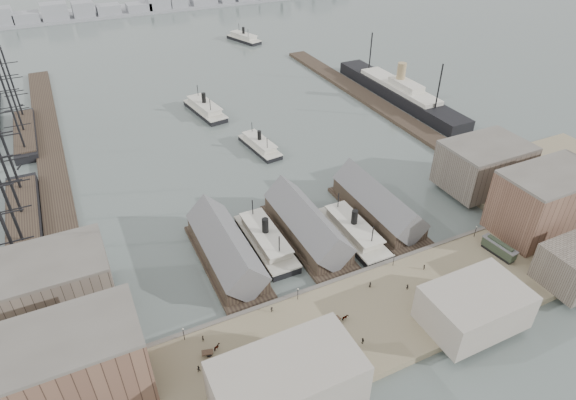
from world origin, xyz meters
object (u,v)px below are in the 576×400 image
ocean_steamer (399,92)px  tram (499,249)px  horse_cart_left (214,349)px  ferry_docked_west (266,240)px  horse_cart_center (342,319)px  horse_cart_right (434,292)px

ocean_steamer → tram: 120.23m
ocean_steamer → tram: size_ratio=8.37×
ocean_steamer → tram: (-46.78, -110.75, 0.02)m
tram → horse_cart_left: bearing=171.6°
ferry_docked_west → horse_cart_left: ferry_docked_west is taller
horse_cart_left → horse_cart_center: size_ratio=0.99×
tram → horse_cart_right: 27.84m
ferry_docked_west → horse_cart_right: size_ratio=6.36×
ocean_steamer → horse_cart_right: 137.38m
horse_cart_left → tram: bearing=-77.3°
ocean_steamer → horse_cart_left: bearing=-140.7°
ocean_steamer → horse_cart_right: ocean_steamer is taller
ferry_docked_west → horse_cart_center: size_ratio=6.21×
ferry_docked_west → horse_cart_right: bearing=-51.9°
ocean_steamer → tram: bearing=-112.9°
ferry_docked_west → tram: (58.22, -34.50, 1.39)m
tram → horse_cart_right: size_ratio=2.27×
ocean_steamer → horse_cart_center: bearing=-131.7°
ferry_docked_west → ocean_steamer: bearing=36.0°
ocean_steamer → horse_cart_left: (-131.62, -107.83, -1.10)m
horse_cart_left → ferry_docked_west: bearing=-25.5°
horse_cart_center → horse_cart_right: (26.36, -2.87, 0.05)m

